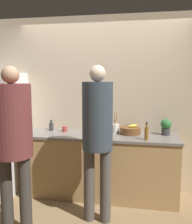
# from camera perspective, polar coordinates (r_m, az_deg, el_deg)

# --- Properties ---
(ground_plane) EXTENTS (14.00, 14.00, 0.00)m
(ground_plane) POSITION_cam_1_polar(r_m,az_deg,el_deg) (3.55, -0.46, -20.76)
(ground_plane) COLOR #8C704C
(wall_back) EXTENTS (5.20, 0.06, 2.60)m
(wall_back) POSITION_cam_1_polar(r_m,az_deg,el_deg) (3.80, 1.47, 1.83)
(wall_back) COLOR #C6B293
(wall_back) RESTS_ON ground_plane
(counter) EXTENTS (2.22, 0.65, 0.90)m
(counter) POSITION_cam_1_polar(r_m,az_deg,el_deg) (3.69, 0.64, -11.92)
(counter) COLOR tan
(counter) RESTS_ON ground_plane
(person_left) EXTENTS (0.40, 0.40, 1.82)m
(person_left) POSITION_cam_1_polar(r_m,az_deg,el_deg) (2.76, -18.44, -4.64)
(person_left) COLOR #38332D
(person_left) RESTS_ON ground_plane
(person_center) EXTENTS (0.35, 0.35, 1.84)m
(person_center) POSITION_cam_1_polar(r_m,az_deg,el_deg) (2.86, 0.33, -4.22)
(person_center) COLOR #4C4742
(person_center) RESTS_ON ground_plane
(fruit_bowl) EXTENTS (0.29, 0.29, 0.14)m
(fruit_bowl) POSITION_cam_1_polar(r_m,az_deg,el_deg) (3.59, 7.84, -4.21)
(fruit_bowl) COLOR brown
(fruit_bowl) RESTS_ON counter
(utensil_crock) EXTENTS (0.11, 0.11, 0.30)m
(utensil_crock) POSITION_cam_1_polar(r_m,az_deg,el_deg) (3.64, 4.43, -3.66)
(utensil_crock) COLOR silver
(utensil_crock) RESTS_ON counter
(bottle_amber) EXTENTS (0.05, 0.05, 0.23)m
(bottle_amber) POSITION_cam_1_polar(r_m,az_deg,el_deg) (3.29, 11.46, -4.72)
(bottle_amber) COLOR brown
(bottle_amber) RESTS_ON counter
(bottle_dark) EXTENTS (0.07, 0.07, 0.16)m
(bottle_dark) POSITION_cam_1_polar(r_m,az_deg,el_deg) (3.86, -10.19, -3.25)
(bottle_dark) COLOR #333338
(bottle_dark) RESTS_ON counter
(cup_red) EXTENTS (0.08, 0.08, 0.08)m
(cup_red) POSITION_cam_1_polar(r_m,az_deg,el_deg) (3.76, -7.17, -3.85)
(cup_red) COLOR #A33D33
(cup_red) RESTS_ON counter
(potted_plant) EXTENTS (0.15, 0.15, 0.23)m
(potted_plant) POSITION_cam_1_polar(r_m,az_deg,el_deg) (3.63, 15.69, -3.16)
(potted_plant) COLOR #3D3D42
(potted_plant) RESTS_ON counter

